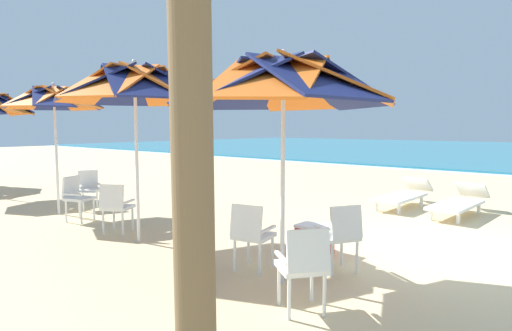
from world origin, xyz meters
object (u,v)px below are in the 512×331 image
object	(u,v)px
plastic_chair_0	(251,233)
plastic_chair_1	(304,264)
beach_umbrella_0	(283,84)
plastic_chair_5	(77,196)
beach_umbrella_1	(135,86)
plastic_chair_4	(89,187)
cooler_box	(314,239)
sun_lounger_2	(403,195)
sun_lounger_1	(459,202)
beach_umbrella_2	(54,100)
plastic_chair_3	(116,205)
plastic_chair_2	(340,233)

from	to	relation	value
plastic_chair_0	plastic_chair_1	size ratio (longest dim) A/B	1.00
beach_umbrella_0	plastic_chair_5	distance (m)	5.28
beach_umbrella_0	beach_umbrella_1	world-z (taller)	beach_umbrella_1
plastic_chair_0	plastic_chair_1	distance (m)	1.31
plastic_chair_1	plastic_chair_4	size ratio (longest dim) A/B	1.00
cooler_box	beach_umbrella_0	bearing A→B (deg)	-73.63
plastic_chair_1	sun_lounger_2	xyz separation A→B (m)	(-1.39, 6.05, -0.22)
plastic_chair_1	plastic_chair_4	xyz separation A→B (m)	(-6.54, 1.27, 0.00)
beach_umbrella_0	sun_lounger_1	distance (m)	5.74
beach_umbrella_1	cooler_box	xyz separation A→B (m)	(2.40, 1.34, -2.23)
plastic_chair_0	beach_umbrella_2	xyz separation A→B (m)	(-5.35, 0.01, 1.87)
plastic_chair_3	beach_umbrella_2	distance (m)	3.02
sun_lounger_2	beach_umbrella_2	bearing A→B (deg)	-133.17
plastic_chair_5	sun_lounger_2	size ratio (longest dim) A/B	0.40
cooler_box	plastic_chair_2	bearing A→B (deg)	-35.89
cooler_box	sun_lounger_1	bearing A→B (deg)	78.19
plastic_chair_2	beach_umbrella_1	bearing A→B (deg)	-165.04
beach_umbrella_0	plastic_chair_3	xyz separation A→B (m)	(-3.50, -0.04, -1.80)
plastic_chair_1	sun_lounger_1	bearing A→B (deg)	91.56
plastic_chair_3	sun_lounger_1	xyz separation A→B (m)	(3.99, 5.39, -0.22)
plastic_chair_4	sun_lounger_2	xyz separation A→B (m)	(5.14, 4.78, -0.22)
beach_umbrella_1	plastic_chair_0	bearing A→B (deg)	3.54
beach_umbrella_1	plastic_chair_4	world-z (taller)	beach_umbrella_1
plastic_chair_0	plastic_chair_2	size ratio (longest dim) A/B	1.00
plastic_chair_2	cooler_box	distance (m)	0.92
plastic_chair_2	plastic_chair_5	bearing A→B (deg)	-172.10
beach_umbrella_2	plastic_chair_4	world-z (taller)	beach_umbrella_2
sun_lounger_1	sun_lounger_2	world-z (taller)	same
plastic_chair_1	beach_umbrella_1	size ratio (longest dim) A/B	0.31
plastic_chair_2	cooler_box	xyz separation A→B (m)	(-0.70, 0.51, -0.30)
plastic_chair_3	beach_umbrella_2	bearing A→B (deg)	177.66
plastic_chair_4	plastic_chair_2	bearing A→B (deg)	-0.03
beach_umbrella_1	plastic_chair_5	world-z (taller)	beach_umbrella_1
beach_umbrella_0	plastic_chair_4	size ratio (longest dim) A/B	3.09
plastic_chair_2	plastic_chair_0	bearing A→B (deg)	-141.31
beach_umbrella_0	plastic_chair_0	distance (m)	1.87
beach_umbrella_2	cooler_box	size ratio (longest dim) A/B	5.43
plastic_chair_4	sun_lounger_2	world-z (taller)	plastic_chair_4
plastic_chair_3	plastic_chair_4	xyz separation A→B (m)	(-2.39, 0.79, 0.00)
plastic_chair_2	sun_lounger_2	world-z (taller)	plastic_chair_2
beach_umbrella_2	plastic_chair_5	xyz separation A→B (m)	(0.91, -0.05, -1.87)
cooler_box	plastic_chair_4	bearing A→B (deg)	-174.76
plastic_chair_1	beach_umbrella_2	world-z (taller)	beach_umbrella_2
plastic_chair_1	plastic_chair_2	size ratio (longest dim) A/B	1.00
plastic_chair_1	plastic_chair_2	bearing A→B (deg)	103.87
sun_lounger_1	plastic_chair_1	bearing A→B (deg)	-88.44
plastic_chair_0	beach_umbrella_0	bearing A→B (deg)	-6.03
plastic_chair_1	sun_lounger_2	distance (m)	6.21
beach_umbrella_0	plastic_chair_5	bearing A→B (deg)	179.86
plastic_chair_1	sun_lounger_2	world-z (taller)	plastic_chair_1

